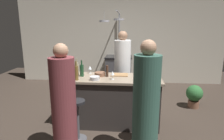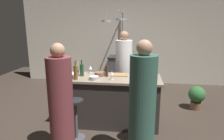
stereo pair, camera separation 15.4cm
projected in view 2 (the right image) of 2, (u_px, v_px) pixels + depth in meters
ground_plane at (111, 122)px, 3.79m from camera, size 9.00×9.00×0.00m
back_wall at (123, 42)px, 6.24m from camera, size 6.40×0.16×2.60m
kitchen_island at (111, 100)px, 3.68m from camera, size 1.80×0.72×0.90m
stove_range at (122, 71)px, 6.05m from camera, size 0.80×0.64×0.89m
chef at (124, 73)px, 4.39m from camera, size 0.36×0.36×1.70m
bar_stool_left at (76, 118)px, 3.16m from camera, size 0.28×0.28×0.68m
guest_left at (61, 106)px, 2.72m from camera, size 0.34×0.34×1.61m
bar_stool_right at (143, 122)px, 3.03m from camera, size 0.28×0.28×0.68m
guest_right at (142, 108)px, 2.58m from camera, size 0.35×0.35×1.66m
overhead_pot_rack at (119, 31)px, 5.34m from camera, size 0.60×1.45×2.17m
potted_plant at (197, 96)px, 4.33m from camera, size 0.36×0.36×0.52m
cutting_board at (119, 75)px, 3.72m from camera, size 0.32×0.22×0.02m
pepper_mill at (107, 71)px, 3.60m from camera, size 0.05×0.05×0.21m
wine_bottle_amber at (76, 72)px, 3.40m from camera, size 0.07×0.07×0.33m
wine_bottle_white at (77, 68)px, 3.74m from camera, size 0.07×0.07×0.32m
wine_bottle_green at (82, 70)px, 3.64m from camera, size 0.07×0.07×0.30m
wine_glass_by_chef at (112, 74)px, 3.41m from camera, size 0.07×0.07×0.15m
wine_glass_near_right_guest at (141, 75)px, 3.35m from camera, size 0.07×0.07×0.15m
wine_glass_near_left_guest at (90, 68)px, 3.86m from camera, size 0.07×0.07×0.15m
mixing_bowl_ceramic at (73, 75)px, 3.61m from camera, size 0.21×0.21×0.06m
mixing_bowl_steel at (94, 78)px, 3.42m from camera, size 0.17×0.17×0.06m
mixing_bowl_wooden at (100, 74)px, 3.68m from camera, size 0.20×0.20×0.07m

